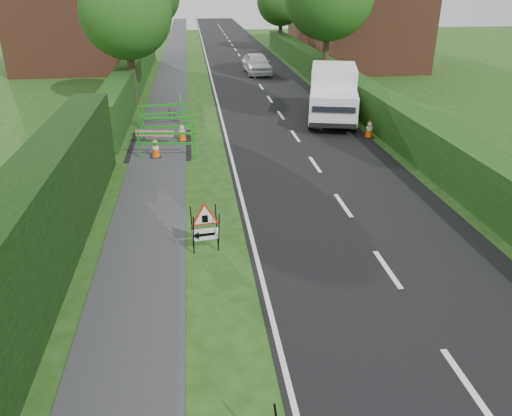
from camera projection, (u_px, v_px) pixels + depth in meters
ground at (286, 304)px, 10.01m from camera, size 120.00×120.00×0.00m
road_surface at (240, 57)px, 41.84m from camera, size 6.00×90.00×0.02m
footpath at (174, 58)px, 41.21m from camera, size 2.00×90.00×0.02m
hedge_west_near at (26, 324)px, 9.44m from camera, size 1.10×18.00×2.50m
hedge_west_far at (135, 90)px, 29.26m from camera, size 1.00×24.00×1.80m
hedge_east at (356, 108)px, 25.17m from camera, size 1.20×50.00×1.50m
house_west at (68, 27)px, 34.69m from camera, size 7.50×7.40×7.88m
house_east_a at (369, 26)px, 35.29m from camera, size 7.50×7.40×7.88m
house_east_b at (331, 14)px, 48.02m from camera, size 7.50×7.40×7.88m
tree_nw at (126, 12)px, 23.83m from camera, size 4.40×4.40×6.70m
tree_fe at (281, 1)px, 43.22m from camera, size 4.20×4.20×6.33m
triangle_sign at (204, 224)px, 11.58m from camera, size 0.82×0.82×1.09m
works_van at (333, 93)px, 22.57m from camera, size 3.18×5.43×2.33m
traffic_cone_0 at (369, 128)px, 20.39m from camera, size 0.38×0.38×0.79m
traffic_cone_1 at (342, 111)px, 23.04m from camera, size 0.38×0.38×0.79m
traffic_cone_2 at (334, 103)px, 24.43m from camera, size 0.38×0.38×0.79m
traffic_cone_3 at (155, 147)px, 18.10m from camera, size 0.38×0.38×0.79m
traffic_cone_4 at (182, 132)px, 19.92m from camera, size 0.38×0.38×0.79m
ped_barrier_0 at (166, 141)px, 17.93m from camera, size 2.09×0.60×1.00m
ped_barrier_1 at (168, 125)px, 19.92m from camera, size 2.07×0.41×1.00m
ped_barrier_2 at (162, 112)px, 21.91m from camera, size 2.09×0.57×1.00m
ped_barrier_3 at (181, 106)px, 22.95m from camera, size 0.44×2.07×1.00m
redwhite_plank at (155, 144)px, 19.68m from camera, size 1.48×0.32×0.25m
hatchback_car at (257, 63)px, 34.09m from camera, size 1.81×4.11×1.37m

